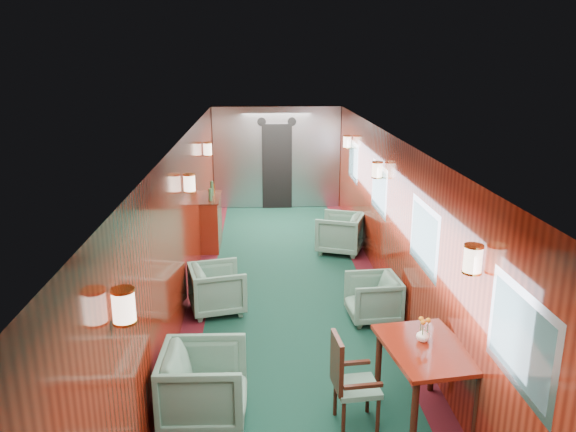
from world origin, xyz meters
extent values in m
plane|color=#0D3023|center=(0.00, 0.00, 0.00)|extent=(12.00, 12.00, 0.00)
cube|color=silver|center=(0.00, 0.00, 2.35)|extent=(3.00, 12.00, 0.10)
cube|color=silver|center=(0.00, 0.00, 2.36)|extent=(1.20, 12.00, 0.06)
cube|color=maroon|center=(0.00, 6.00, 1.20)|extent=(3.00, 0.10, 2.40)
cube|color=maroon|center=(-1.50, 0.00, 1.20)|extent=(0.10, 12.00, 2.40)
cube|color=maroon|center=(1.50, 0.00, 1.20)|extent=(0.10, 12.00, 2.40)
cube|color=#380B11|center=(-1.35, 0.00, 0.00)|extent=(0.30, 12.00, 0.01)
cube|color=#380B11|center=(1.35, 0.00, 0.00)|extent=(0.30, 12.00, 0.01)
cube|color=#A6A7AD|center=(0.00, 5.92, 1.20)|extent=(2.98, 0.12, 2.38)
cube|color=black|center=(0.00, 5.84, 1.00)|extent=(0.70, 0.06, 2.00)
cylinder|color=black|center=(-0.35, 5.85, 2.05)|extent=(0.20, 0.04, 0.20)
cylinder|color=black|center=(0.35, 5.85, 2.05)|extent=(0.20, 0.04, 0.20)
cube|color=#B9BBC0|center=(1.49, -3.50, 1.45)|extent=(0.02, 1.10, 0.80)
cube|color=#446366|center=(1.48, -3.50, 1.45)|extent=(0.01, 0.96, 0.66)
cube|color=#B9BBC0|center=(1.49, -1.00, 1.45)|extent=(0.02, 1.10, 0.80)
cube|color=#446366|center=(1.48, -1.00, 1.45)|extent=(0.01, 0.96, 0.66)
cube|color=#B9BBC0|center=(1.49, 1.50, 1.45)|extent=(0.02, 1.10, 0.80)
cube|color=#446366|center=(1.48, 1.50, 1.45)|extent=(0.01, 0.96, 0.66)
cube|color=#B9BBC0|center=(1.49, 4.00, 1.45)|extent=(0.02, 1.10, 0.80)
cube|color=#446366|center=(1.48, 4.00, 1.45)|extent=(0.01, 0.96, 0.66)
cylinder|color=#FFE4C6|center=(-1.40, -3.50, 1.80)|extent=(0.16, 0.16, 0.24)
cylinder|color=gold|center=(-1.40, -3.50, 1.68)|extent=(0.17, 0.17, 0.02)
cylinder|color=#FFE4C6|center=(1.40, -2.70, 1.80)|extent=(0.16, 0.16, 0.24)
cylinder|color=gold|center=(1.40, -2.70, 1.68)|extent=(0.17, 0.17, 0.02)
cylinder|color=#FFE4C6|center=(-1.40, 0.50, 1.80)|extent=(0.16, 0.16, 0.24)
cylinder|color=gold|center=(-1.40, 0.50, 1.68)|extent=(0.17, 0.17, 0.02)
cylinder|color=#FFE4C6|center=(1.40, 1.30, 1.80)|extent=(0.16, 0.16, 0.24)
cylinder|color=gold|center=(1.40, 1.30, 1.68)|extent=(0.17, 0.17, 0.02)
cylinder|color=#FFE4C6|center=(-1.40, 3.50, 1.80)|extent=(0.16, 0.16, 0.24)
cylinder|color=gold|center=(-1.40, 3.50, 1.68)|extent=(0.17, 0.17, 0.02)
cylinder|color=#FFE4C6|center=(1.40, 4.30, 1.80)|extent=(0.16, 0.16, 0.24)
cylinder|color=gold|center=(1.40, 4.30, 1.68)|extent=(0.17, 0.17, 0.02)
cube|color=maroon|center=(1.15, -2.42, 0.79)|extent=(0.90, 1.18, 0.04)
cylinder|color=black|center=(0.91, -2.93, 0.38)|extent=(0.07, 0.07, 0.77)
cylinder|color=black|center=(1.51, -2.84, 0.38)|extent=(0.07, 0.07, 0.77)
cylinder|color=black|center=(0.78, -2.00, 0.38)|extent=(0.07, 0.07, 0.77)
cylinder|color=black|center=(1.39, -1.92, 0.38)|extent=(0.07, 0.07, 0.77)
cube|color=#1F483D|center=(0.48, -2.45, 0.41)|extent=(0.45, 0.45, 0.05)
cube|color=black|center=(0.28, -2.47, 0.69)|extent=(0.08, 0.38, 0.53)
cube|color=#1F483D|center=(0.30, -2.46, 0.64)|extent=(0.05, 0.28, 0.32)
cube|color=black|center=(0.50, -2.65, 0.55)|extent=(0.38, 0.08, 0.04)
cube|color=black|center=(0.46, -2.24, 0.55)|extent=(0.38, 0.08, 0.04)
cylinder|color=black|center=(0.33, -2.63, 0.19)|extent=(0.04, 0.04, 0.38)
cylinder|color=black|center=(0.66, -2.60, 0.19)|extent=(0.04, 0.04, 0.38)
cylinder|color=black|center=(0.29, -2.30, 0.19)|extent=(0.04, 0.04, 0.38)
cylinder|color=black|center=(0.63, -2.26, 0.19)|extent=(0.04, 0.04, 0.38)
cube|color=maroon|center=(-1.34, 3.06, 0.48)|extent=(0.32, 1.06, 0.96)
cube|color=black|center=(-1.33, 3.06, 0.96)|extent=(0.34, 1.08, 0.02)
cylinder|color=#285130|center=(-1.32, 2.80, 1.08)|extent=(0.07, 0.07, 0.22)
cylinder|color=#285130|center=(-1.32, 3.17, 1.11)|extent=(0.06, 0.06, 0.28)
cylinder|color=gold|center=(-1.32, 3.38, 1.06)|extent=(0.08, 0.08, 0.18)
imported|color=white|center=(1.14, -2.31, 0.88)|extent=(0.14, 0.14, 0.14)
imported|color=#1F483D|center=(-1.01, -2.29, 0.38)|extent=(0.85, 0.83, 0.76)
imported|color=#1F483D|center=(-1.04, 0.20, 0.34)|extent=(0.89, 0.88, 0.68)
imported|color=#1F483D|center=(1.10, -0.18, 0.31)|extent=(0.73, 0.71, 0.63)
imported|color=#1F483D|center=(1.04, 2.61, 0.36)|extent=(1.02, 1.00, 0.72)
camera|label=1|loc=(-0.44, -7.17, 3.48)|focal=35.00mm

